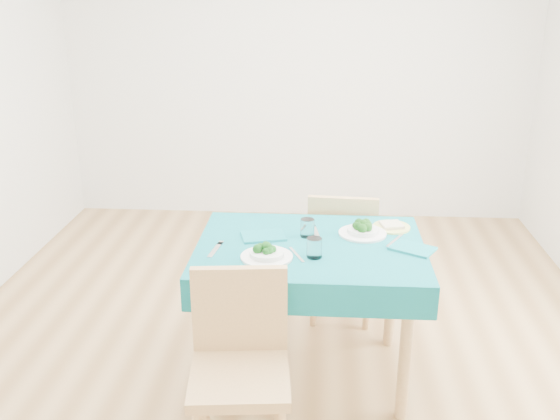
# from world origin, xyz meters

# --- Properties ---
(room_shell) EXTENTS (4.02, 4.52, 2.73)m
(room_shell) POSITION_xyz_m (0.00, 0.00, 1.35)
(room_shell) COLOR olive
(room_shell) RESTS_ON ground
(table) EXTENTS (1.13, 0.86, 0.76)m
(table) POSITION_xyz_m (0.17, -0.25, 0.38)
(table) COLOR #095A61
(table) RESTS_ON ground
(chair_near) EXTENTS (0.46, 0.50, 1.05)m
(chair_near) POSITION_xyz_m (-0.11, -0.92, 0.52)
(chair_near) COLOR tan
(chair_near) RESTS_ON ground
(chair_far) EXTENTS (0.43, 0.47, 1.01)m
(chair_far) POSITION_xyz_m (0.36, 0.41, 0.50)
(chair_far) COLOR tan
(chair_far) RESTS_ON ground
(bowl_near) EXTENTS (0.25, 0.25, 0.08)m
(bowl_near) POSITION_xyz_m (-0.03, -0.42, 0.80)
(bowl_near) COLOR white
(bowl_near) RESTS_ON table
(bowl_far) EXTENTS (0.25, 0.25, 0.08)m
(bowl_far) POSITION_xyz_m (0.44, -0.09, 0.80)
(bowl_far) COLOR white
(bowl_far) RESTS_ON table
(fork_near) EXTENTS (0.05, 0.19, 0.00)m
(fork_near) POSITION_xyz_m (-0.30, -0.35, 0.76)
(fork_near) COLOR silver
(fork_near) RESTS_ON table
(knife_near) EXTENTS (0.09, 0.18, 0.00)m
(knife_near) POSITION_xyz_m (0.11, -0.38, 0.76)
(knife_near) COLOR silver
(knife_near) RESTS_ON table
(fork_far) EXTENTS (0.05, 0.18, 0.00)m
(fork_far) POSITION_xyz_m (0.19, -0.06, 0.76)
(fork_far) COLOR silver
(fork_far) RESTS_ON table
(knife_far) EXTENTS (0.11, 0.18, 0.00)m
(knife_far) POSITION_xyz_m (0.60, -0.16, 0.76)
(knife_far) COLOR silver
(knife_far) RESTS_ON table
(napkin_near) EXTENTS (0.25, 0.20, 0.01)m
(napkin_near) POSITION_xyz_m (-0.08, -0.17, 0.76)
(napkin_near) COLOR #0C656C
(napkin_near) RESTS_ON table
(napkin_far) EXTENTS (0.25, 0.23, 0.01)m
(napkin_far) POSITION_xyz_m (0.67, -0.27, 0.76)
(napkin_far) COLOR #0C656C
(napkin_far) RESTS_ON table
(tumbler_center) EXTENTS (0.07, 0.07, 0.09)m
(tumbler_center) POSITION_xyz_m (0.15, -0.13, 0.81)
(tumbler_center) COLOR white
(tumbler_center) RESTS_ON table
(tumbler_side) EXTENTS (0.08, 0.08, 0.10)m
(tumbler_side) POSITION_xyz_m (0.19, -0.39, 0.81)
(tumbler_side) COLOR white
(tumbler_side) RESTS_ON table
(side_plate) EXTENTS (0.20, 0.20, 0.01)m
(side_plate) POSITION_xyz_m (0.60, 0.01, 0.76)
(side_plate) COLOR #CED668
(side_plate) RESTS_ON table
(bread_slice) EXTENTS (0.13, 0.13, 0.02)m
(bread_slice) POSITION_xyz_m (0.60, 0.01, 0.78)
(bread_slice) COLOR beige
(bread_slice) RESTS_ON side_plate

